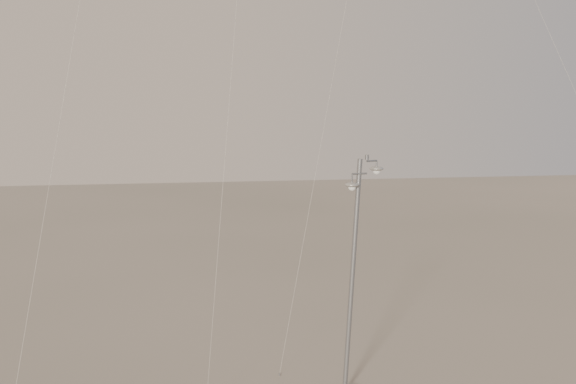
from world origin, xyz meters
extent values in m
cylinder|color=gray|center=(0.35, 5.49, 4.49)|extent=(0.70, 0.18, 8.97)
cylinder|color=gray|center=(0.87, 5.49, 9.02)|extent=(0.14, 0.14, 0.18)
cylinder|color=gray|center=(1.09, 5.60, 8.87)|extent=(0.48, 0.29, 0.07)
cylinder|color=gray|center=(1.32, 5.72, 8.72)|extent=(0.06, 0.06, 0.30)
ellipsoid|color=#ABABA7|center=(1.32, 5.72, 8.57)|extent=(0.52, 0.52, 0.18)
cylinder|color=gray|center=(0.58, 5.44, 8.42)|extent=(0.60, 0.18, 0.07)
cylinder|color=gray|center=(0.28, 5.38, 8.22)|extent=(0.06, 0.06, 0.40)
ellipsoid|color=#ABABA7|center=(0.28, 5.38, 8.02)|extent=(0.52, 0.52, 0.18)
cylinder|color=beige|center=(-3.93, 6.45, 13.09)|extent=(2.59, 3.28, 26.09)
cylinder|color=gray|center=(-2.01, 7.86, 0.05)|extent=(0.06, 0.06, 0.10)
cylinder|color=beige|center=(-9.87, 3.72, 10.45)|extent=(3.67, 4.33, 20.79)
camera|label=1|loc=(-7.24, -22.98, 11.35)|focal=50.00mm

